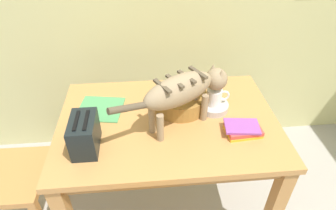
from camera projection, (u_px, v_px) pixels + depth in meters
name	position (u px, v px, depth m)	size (l,w,h in m)	color
dining_table	(168.00, 132.00, 1.63)	(1.20, 0.81, 0.74)	#BB8045
cat	(185.00, 90.00, 1.42)	(0.61, 0.38, 0.31)	#957C5D
saucer_bowl	(213.00, 106.00, 1.63)	(0.17, 0.17, 0.04)	beige
coffee_mug	(215.00, 97.00, 1.59)	(0.13, 0.09, 0.09)	white
magazine	(100.00, 109.00, 1.64)	(0.25, 0.23, 0.01)	#4B9659
book_stack	(243.00, 129.00, 1.47)	(0.20, 0.14, 0.05)	yellow
wicker_basket	(180.00, 100.00, 1.64)	(0.30, 0.30, 0.09)	olive
toaster	(85.00, 134.00, 1.35)	(0.12, 0.20, 0.18)	black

